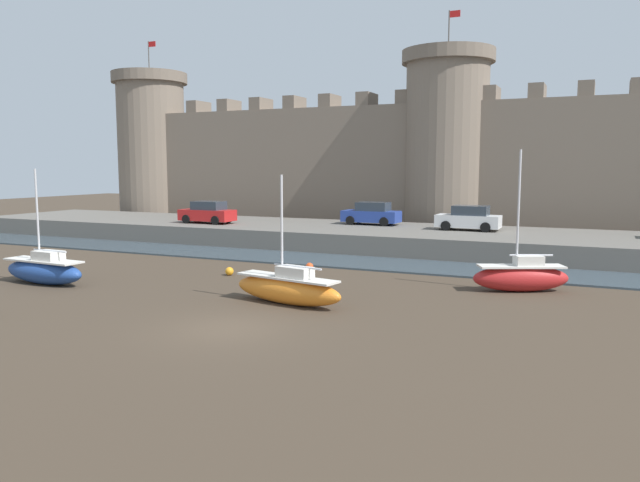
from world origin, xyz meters
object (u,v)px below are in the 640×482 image
Objects in this scene: mooring_buoy_off_centre at (229,271)px; car_quay_centre_west at (372,214)px; sailboat_near_channel_right at (288,288)px; sailboat_near_channel_left at (521,276)px; car_quay_west at (208,213)px; mooring_buoy_mid_mud at (309,267)px; car_quay_centre_east at (469,218)px; sailboat_foreground_right at (44,270)px.

mooring_buoy_off_centre is 0.10× the size of car_quay_centre_west.
sailboat_near_channel_right is 1.29× the size of car_quay_centre_west.
sailboat_near_channel_left reaches higher than car_quay_west.
mooring_buoy_off_centre is 1.02× the size of mooring_buoy_mid_mud.
sailboat_near_channel_left is 1.18× the size of sailboat_near_channel_right.
mooring_buoy_mid_mud is 0.10× the size of car_quay_centre_west.
car_quay_centre_west is at bearing 100.32° from sailboat_near_channel_right.
mooring_buoy_off_centre is 4.31m from mooring_buoy_mid_mud.
car_quay_centre_west reaches higher than mooring_buoy_off_centre.
car_quay_centre_east is (9.15, 14.57, 1.89)m from mooring_buoy_off_centre.
sailboat_foreground_right reaches higher than car_quay_centre_west.
sailboat_near_channel_right is at bearing 4.00° from sailboat_foreground_right.
sailboat_near_channel_right is 22.37m from car_quay_west.
sailboat_foreground_right reaches higher than mooring_buoy_off_centre.
mooring_buoy_off_centre is at bearing -97.29° from car_quay_centre_west.
car_quay_centre_east reaches higher than mooring_buoy_off_centre.
car_quay_centre_east and car_quay_west have the same top height.
car_quay_centre_west and car_quay_west have the same top height.
car_quay_west is (-18.53, -2.77, 0.00)m from car_quay_centre_east.
sailboat_foreground_right is at bearing -138.83° from mooring_buoy_mid_mud.
sailboat_foreground_right reaches higher than car_quay_west.
sailboat_foreground_right is (-20.66, -7.37, -0.02)m from sailboat_near_channel_left.
mooring_buoy_mid_mud is 15.34m from car_quay_west.
car_quay_centre_west is (2.01, 15.72, 1.89)m from mooring_buoy_off_centre.
sailboat_near_channel_left is 13.66m from car_quay_centre_east.
car_quay_west is at bearing 128.48° from mooring_buoy_off_centre.
car_quay_centre_east is (-4.80, 12.71, 1.42)m from sailboat_near_channel_left.
mooring_buoy_off_centre is at bearing -122.13° from car_quay_centre_east.
mooring_buoy_off_centre reaches higher than mooring_buoy_mid_mud.
mooring_buoy_mid_mud is (9.77, 8.54, -0.45)m from sailboat_foreground_right.
car_quay_west reaches higher than mooring_buoy_mid_mud.
mooring_buoy_mid_mud is (-2.66, 7.67, -0.44)m from sailboat_near_channel_right.
sailboat_near_channel_left is 1.16× the size of sailboat_foreground_right.
sailboat_near_channel_left reaches higher than car_quay_centre_east.
sailboat_near_channel_right is 1.29× the size of car_quay_west.
car_quay_centre_east is (6.09, 11.54, 1.89)m from mooring_buoy_mid_mud.
car_quay_centre_east is at bearing 51.70° from sailboat_foreground_right.
car_quay_west is (-2.67, 17.31, 1.44)m from sailboat_foreground_right.
sailboat_near_channel_right is 12.46m from sailboat_foreground_right.
sailboat_near_channel_right reaches higher than car_quay_centre_west.
sailboat_near_channel_right is 20.75m from car_quay_centre_west.
sailboat_near_channel_right is 7.38m from mooring_buoy_off_centre.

